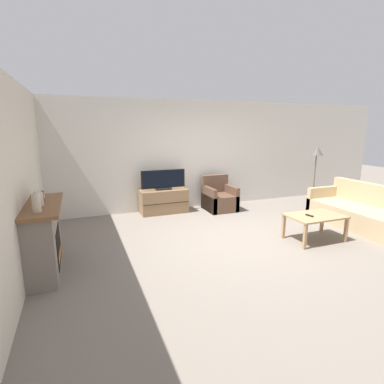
{
  "coord_description": "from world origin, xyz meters",
  "views": [
    {
      "loc": [
        -2.72,
        -4.6,
        2.05
      ],
      "look_at": [
        -0.74,
        0.52,
        0.85
      ],
      "focal_mm": 28.0,
      "sensor_mm": 36.0,
      "label": 1
    }
  ],
  "objects_px": {
    "fireplace": "(43,238)",
    "floor_lamp": "(316,156)",
    "mantel_vase_centre_left": "(39,199)",
    "couch": "(369,215)",
    "coffee_table": "(315,218)",
    "tv_stand": "(164,201)",
    "mantel_vase_left": "(36,202)",
    "armchair": "(219,199)",
    "remote": "(310,216)",
    "tv": "(163,181)",
    "mantel_clock": "(41,196)"
  },
  "relations": [
    {
      "from": "fireplace",
      "to": "floor_lamp",
      "type": "distance_m",
      "value": 6.16
    },
    {
      "from": "mantel_vase_centre_left",
      "to": "floor_lamp",
      "type": "distance_m",
      "value": 6.11
    },
    {
      "from": "fireplace",
      "to": "couch",
      "type": "relative_size",
      "value": 0.59
    },
    {
      "from": "couch",
      "to": "coffee_table",
      "type": "bearing_deg",
      "value": -176.34
    },
    {
      "from": "mantel_vase_centre_left",
      "to": "couch",
      "type": "height_order",
      "value": "mantel_vase_centre_left"
    },
    {
      "from": "tv_stand",
      "to": "mantel_vase_centre_left",
      "type": "bearing_deg",
      "value": -135.07
    },
    {
      "from": "mantel_vase_left",
      "to": "armchair",
      "type": "height_order",
      "value": "mantel_vase_left"
    },
    {
      "from": "mantel_vase_centre_left",
      "to": "tv_stand",
      "type": "bearing_deg",
      "value": 44.93
    },
    {
      "from": "tv_stand",
      "to": "couch",
      "type": "distance_m",
      "value": 4.45
    },
    {
      "from": "armchair",
      "to": "remote",
      "type": "relative_size",
      "value": 5.46
    },
    {
      "from": "couch",
      "to": "mantel_vase_centre_left",
      "type": "bearing_deg",
      "value": 177.62
    },
    {
      "from": "fireplace",
      "to": "mantel_vase_centre_left",
      "type": "distance_m",
      "value": 0.6
    },
    {
      "from": "tv",
      "to": "couch",
      "type": "distance_m",
      "value": 4.47
    },
    {
      "from": "fireplace",
      "to": "tv_stand",
      "type": "relative_size",
      "value": 1.26
    },
    {
      "from": "armchair",
      "to": "coffee_table",
      "type": "height_order",
      "value": "armchair"
    },
    {
      "from": "mantel_vase_left",
      "to": "mantel_clock",
      "type": "height_order",
      "value": "mantel_vase_left"
    },
    {
      "from": "mantel_vase_centre_left",
      "to": "floor_lamp",
      "type": "bearing_deg",
      "value": 12.35
    },
    {
      "from": "tv",
      "to": "fireplace",
      "type": "bearing_deg",
      "value": -136.59
    },
    {
      "from": "tv_stand",
      "to": "mantel_clock",
      "type": "bearing_deg",
      "value": -138.19
    },
    {
      "from": "tv",
      "to": "floor_lamp",
      "type": "distance_m",
      "value": 3.77
    },
    {
      "from": "tv",
      "to": "remote",
      "type": "height_order",
      "value": "tv"
    },
    {
      "from": "mantel_vase_centre_left",
      "to": "floor_lamp",
      "type": "relative_size",
      "value": 0.14
    },
    {
      "from": "mantel_vase_centre_left",
      "to": "mantel_clock",
      "type": "distance_m",
      "value": 0.25
    },
    {
      "from": "coffee_table",
      "to": "mantel_clock",
      "type": "bearing_deg",
      "value": 172.47
    },
    {
      "from": "tv_stand",
      "to": "coffee_table",
      "type": "distance_m",
      "value": 3.45
    },
    {
      "from": "fireplace",
      "to": "armchair",
      "type": "distance_m",
      "value": 4.32
    },
    {
      "from": "mantel_vase_left",
      "to": "coffee_table",
      "type": "bearing_deg",
      "value": -0.3
    },
    {
      "from": "mantel_vase_left",
      "to": "remote",
      "type": "height_order",
      "value": "mantel_vase_left"
    },
    {
      "from": "coffee_table",
      "to": "remote",
      "type": "relative_size",
      "value": 6.49
    },
    {
      "from": "couch",
      "to": "floor_lamp",
      "type": "xyz_separation_m",
      "value": [
        -0.01,
        1.55,
        1.07
      ]
    },
    {
      "from": "mantel_vase_centre_left",
      "to": "tv",
      "type": "relative_size",
      "value": 0.2
    },
    {
      "from": "mantel_vase_centre_left",
      "to": "tv_stand",
      "type": "distance_m",
      "value": 3.5
    },
    {
      "from": "coffee_table",
      "to": "remote",
      "type": "bearing_deg",
      "value": -176.4
    },
    {
      "from": "mantel_vase_left",
      "to": "tv_stand",
      "type": "bearing_deg",
      "value": 48.51
    },
    {
      "from": "couch",
      "to": "floor_lamp",
      "type": "bearing_deg",
      "value": 90.36
    },
    {
      "from": "armchair",
      "to": "coffee_table",
      "type": "relative_size",
      "value": 0.84
    },
    {
      "from": "tv_stand",
      "to": "couch",
      "type": "xyz_separation_m",
      "value": [
        3.57,
        -2.65,
        -0.0
      ]
    },
    {
      "from": "fireplace",
      "to": "tv",
      "type": "height_order",
      "value": "tv"
    },
    {
      "from": "armchair",
      "to": "remote",
      "type": "distance_m",
      "value": 2.59
    },
    {
      "from": "tv",
      "to": "couch",
      "type": "bearing_deg",
      "value": -36.56
    },
    {
      "from": "remote",
      "to": "floor_lamp",
      "type": "height_order",
      "value": "floor_lamp"
    },
    {
      "from": "mantel_clock",
      "to": "floor_lamp",
      "type": "bearing_deg",
      "value": 10.05
    },
    {
      "from": "tv_stand",
      "to": "tv",
      "type": "height_order",
      "value": "tv"
    },
    {
      "from": "remote",
      "to": "couch",
      "type": "height_order",
      "value": "couch"
    },
    {
      "from": "coffee_table",
      "to": "tv_stand",
      "type": "bearing_deg",
      "value": 127.17
    },
    {
      "from": "mantel_vase_left",
      "to": "armchair",
      "type": "bearing_deg",
      "value": 33.29
    },
    {
      "from": "fireplace",
      "to": "tv",
      "type": "bearing_deg",
      "value": 43.41
    },
    {
      "from": "mantel_vase_left",
      "to": "couch",
      "type": "xyz_separation_m",
      "value": [
        5.98,
        0.07,
        -0.85
      ]
    },
    {
      "from": "mantel_clock",
      "to": "armchair",
      "type": "distance_m",
      "value": 4.31
    },
    {
      "from": "mantel_vase_left",
      "to": "couch",
      "type": "relative_size",
      "value": 0.12
    }
  ]
}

